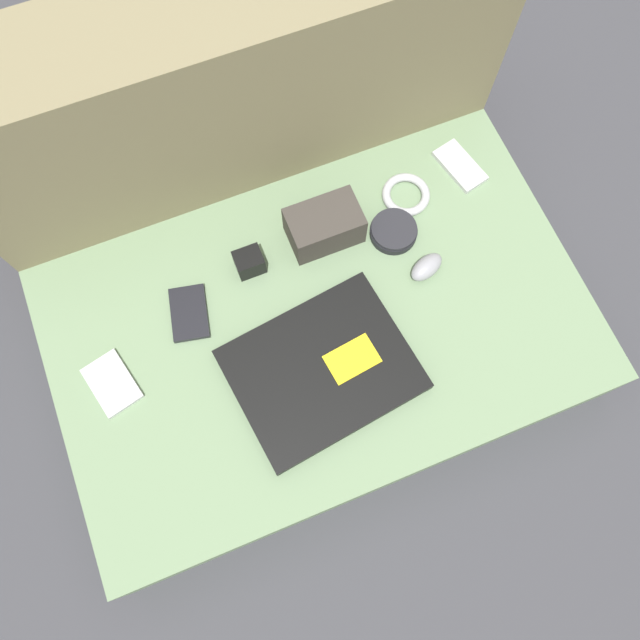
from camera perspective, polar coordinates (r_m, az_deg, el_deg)
ground_plane at (r=1.29m, az=-0.00°, el=-2.33°), size 8.00×8.00×0.00m
couch_seat at (r=1.22m, az=-0.00°, el=-1.38°), size 0.99×0.62×0.15m
couch_backrest at (r=1.24m, az=-7.50°, el=18.41°), size 0.99×0.20×0.52m
laptop at (r=1.12m, az=0.19°, el=-4.55°), size 0.34×0.29×0.03m
computer_mouse at (r=1.19m, az=9.71°, el=4.79°), size 0.08×0.06×0.04m
speaker_puck at (r=1.22m, az=6.75°, el=8.06°), size 0.09×0.09×0.02m
phone_silver at (r=1.32m, az=12.67°, el=13.58°), size 0.08×0.12×0.01m
phone_black at (r=1.18m, az=-18.48°, el=-5.52°), size 0.09×0.12×0.01m
phone_small at (r=1.18m, az=-11.88°, el=0.62°), size 0.09×0.12×0.01m
camera_pouch at (r=1.19m, az=0.40°, el=8.62°), size 0.14×0.09×0.08m
charger_brick at (r=1.18m, az=-6.48°, el=5.28°), size 0.05×0.04×0.05m
cable_coil at (r=1.27m, az=7.86°, el=11.29°), size 0.09×0.09×0.02m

